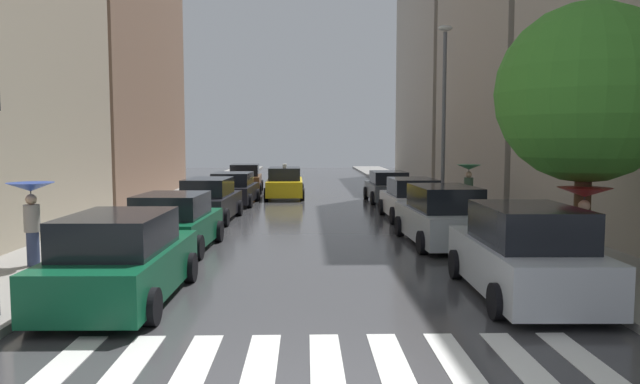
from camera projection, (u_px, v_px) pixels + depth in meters
name	position (u px, v px, depth m)	size (l,w,h in m)	color
ground_plane	(311.00, 200.00, 30.78)	(28.00, 72.00, 0.04)	#38383B
sidewalk_left	(184.00, 199.00, 30.61)	(3.00, 72.00, 0.15)	gray
sidewalk_right	(436.00, 198.00, 30.93)	(3.00, 72.00, 0.15)	gray
crosswalk_stripes	(326.00, 361.00, 8.31)	(7.65, 2.20, 0.01)	silver
building_left_mid	(96.00, 22.00, 30.57)	(6.00, 14.26, 18.24)	#8C6B56
building_right_far	(450.00, 62.00, 46.33)	(6.00, 15.91, 18.20)	#9E9384
parked_car_left_nearest	(122.00, 261.00, 11.28)	(2.19, 4.67, 1.71)	#0C4C2D
parked_car_left_second	(174.00, 224.00, 16.61)	(2.32, 4.21, 1.60)	#0C4C2D
parked_car_left_third	(209.00, 201.00, 22.67)	(2.15, 4.71, 1.64)	black
parked_car_left_fourth	(234.00, 189.00, 28.47)	(2.27, 4.45, 1.54)	black
parked_car_left_fifth	(245.00, 179.00, 35.07)	(2.14, 4.08, 1.67)	brown
parked_car_right_nearest	(525.00, 255.00, 11.61)	(2.22, 4.69, 1.82)	#B2B7BF
parked_car_right_second	(442.00, 217.00, 17.54)	(2.25, 4.73, 1.74)	#B2B7BF
parked_car_right_third	(411.00, 200.00, 23.15)	(2.14, 4.34, 1.60)	silver
parked_car_right_fourth	(388.00, 187.00, 29.76)	(2.12, 4.32, 1.53)	#474C51
taxi_midroad	(285.00, 183.00, 31.84)	(2.12, 4.71, 1.81)	yellow
pedestrian_near_tree	(469.00, 179.00, 23.52)	(0.96, 0.96, 1.96)	gray
pedestrian_by_kerb	(584.00, 209.00, 12.74)	(1.12, 1.12, 1.91)	navy
pedestrian_far_side	(31.00, 204.00, 13.79)	(1.05, 1.05, 1.94)	navy
street_tree_right	(587.00, 94.00, 12.97)	(3.90, 3.90, 5.89)	#513823
lamp_post_right	(444.00, 105.00, 25.03)	(0.60, 0.28, 7.68)	#595B60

